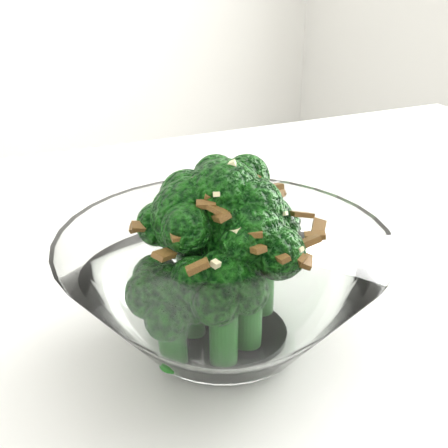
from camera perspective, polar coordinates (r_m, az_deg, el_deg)
table at (r=0.55m, az=-3.48°, el=-12.48°), size 1.38×1.10×0.75m
broccoli_dish at (r=0.43m, az=-0.06°, el=-4.94°), size 0.23×0.23×0.14m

